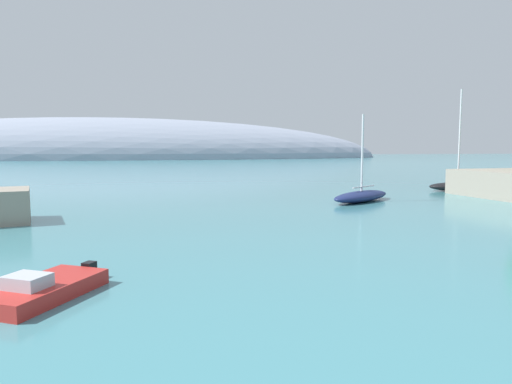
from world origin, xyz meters
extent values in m
ellipsoid|color=#8E99AD|center=(-17.50, 211.86, 0.00)|extent=(250.28, 65.05, 35.27)
ellipsoid|color=black|center=(22.93, 43.96, 0.49)|extent=(6.43, 4.18, 0.97)
cylinder|color=silver|center=(22.93, 43.96, 5.95)|extent=(0.18, 0.18, 9.94)
cube|color=silver|center=(23.19, 43.87, 1.32)|extent=(2.58, 1.02, 0.10)
ellipsoid|color=navy|center=(8.16, 38.09, 0.47)|extent=(8.10, 6.30, 0.93)
cylinder|color=silver|center=(8.16, 38.09, 4.26)|extent=(0.19, 0.19, 6.65)
cube|color=silver|center=(8.47, 38.28, 1.28)|extent=(3.14, 2.04, 0.10)
cube|color=red|center=(-14.17, 17.37, 0.25)|extent=(3.88, 4.46, 0.50)
cube|color=black|center=(-12.93, 19.26, 0.38)|extent=(0.54, 0.57, 0.45)
cube|color=#B2B7C1|center=(-14.50, 16.87, 0.70)|extent=(1.53, 1.47, 0.40)
camera|label=1|loc=(-11.46, 2.04, 4.71)|focal=32.19mm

